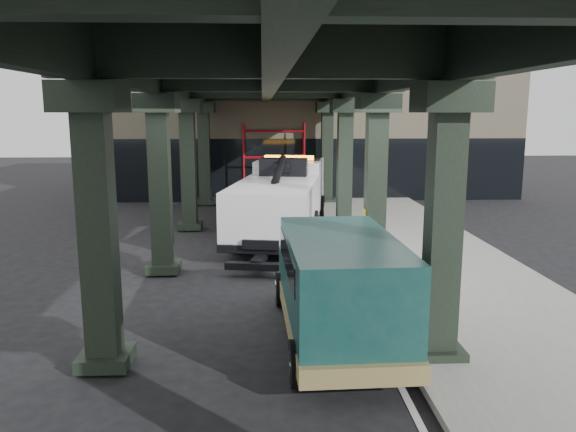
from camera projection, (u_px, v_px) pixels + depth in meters
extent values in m
plane|color=black|center=(286.00, 294.00, 14.14)|extent=(90.00, 90.00, 0.00)
cube|color=gray|center=(438.00, 267.00, 16.30)|extent=(5.00, 40.00, 0.15)
cube|color=silver|center=(342.00, 271.00, 16.18)|extent=(0.12, 38.00, 0.01)
cube|color=black|center=(443.00, 228.00, 9.88)|extent=(0.55, 0.55, 5.00)
cube|color=black|center=(450.00, 97.00, 9.47)|extent=(1.10, 1.10, 0.50)
cube|color=black|center=(437.00, 351.00, 10.30)|extent=(0.90, 0.90, 0.24)
cube|color=black|center=(375.00, 185.00, 15.77)|extent=(0.55, 0.55, 5.00)
cube|color=black|center=(378.00, 103.00, 15.36)|extent=(1.10, 1.10, 0.50)
cube|color=black|center=(373.00, 264.00, 16.19)|extent=(0.90, 0.90, 0.24)
cube|color=black|center=(345.00, 165.00, 21.66)|extent=(0.55, 0.55, 5.00)
cube|color=black|center=(346.00, 106.00, 21.25)|extent=(1.10, 1.10, 0.50)
cube|color=black|center=(343.00, 224.00, 22.08)|extent=(0.90, 0.90, 0.24)
cube|color=black|center=(327.00, 154.00, 27.56)|extent=(0.55, 0.55, 5.00)
cube|color=black|center=(327.00, 107.00, 27.15)|extent=(1.10, 1.10, 0.50)
cube|color=black|center=(326.00, 200.00, 27.98)|extent=(0.90, 0.90, 0.24)
cube|color=black|center=(98.00, 231.00, 9.61)|extent=(0.55, 0.55, 5.00)
cube|color=black|center=(90.00, 97.00, 9.20)|extent=(1.10, 1.10, 0.50)
cube|color=black|center=(106.00, 358.00, 10.03)|extent=(0.90, 0.90, 0.24)
cube|color=black|center=(160.00, 186.00, 15.50)|extent=(0.55, 0.55, 5.00)
cube|color=black|center=(157.00, 103.00, 15.09)|extent=(1.10, 1.10, 0.50)
cube|color=black|center=(164.00, 267.00, 15.92)|extent=(0.90, 0.90, 0.24)
cube|color=black|center=(188.00, 166.00, 21.39)|extent=(0.55, 0.55, 5.00)
cube|color=black|center=(186.00, 106.00, 20.99)|extent=(1.10, 1.10, 0.50)
cube|color=black|center=(190.00, 225.00, 21.82)|extent=(0.90, 0.90, 0.24)
cube|color=black|center=(204.00, 154.00, 27.29)|extent=(0.55, 0.55, 5.00)
cube|color=black|center=(203.00, 107.00, 26.88)|extent=(1.10, 1.10, 0.50)
cube|color=black|center=(206.00, 201.00, 27.71)|extent=(0.90, 0.90, 0.24)
cube|color=black|center=(379.00, 73.00, 15.22)|extent=(0.35, 32.00, 1.10)
cube|color=black|center=(156.00, 73.00, 14.95)|extent=(0.35, 32.00, 1.10)
cube|color=black|center=(268.00, 73.00, 15.08)|extent=(0.35, 32.00, 1.10)
cube|color=black|center=(268.00, 46.00, 14.95)|extent=(7.40, 32.00, 0.30)
cube|color=#C6B793|center=(306.00, 121.00, 33.15)|extent=(22.00, 10.00, 8.00)
cylinder|color=#A90D16|center=(244.00, 163.00, 28.35)|extent=(0.08, 0.08, 4.00)
cylinder|color=#A90D16|center=(244.00, 164.00, 27.56)|extent=(0.08, 0.08, 4.00)
cylinder|color=#A90D16|center=(303.00, 163.00, 28.48)|extent=(0.08, 0.08, 4.00)
cylinder|color=#A90D16|center=(304.00, 164.00, 27.70)|extent=(0.08, 0.08, 4.00)
cylinder|color=#A90D16|center=(274.00, 182.00, 28.60)|extent=(3.00, 0.08, 0.08)
cylinder|color=#A90D16|center=(274.00, 157.00, 28.36)|extent=(3.00, 0.08, 0.08)
cylinder|color=#A90D16|center=(274.00, 131.00, 28.12)|extent=(3.00, 0.08, 0.08)
cube|color=black|center=(280.00, 219.00, 20.02)|extent=(2.45, 8.14, 0.27)
cube|color=white|center=(290.00, 184.00, 22.53)|extent=(2.94, 2.98, 1.94)
cube|color=white|center=(293.00, 193.00, 23.73)|extent=(2.62, 1.18, 0.97)
cube|color=black|center=(291.00, 170.00, 22.70)|extent=(2.58, 1.79, 0.92)
cube|color=white|center=(275.00, 205.00, 18.69)|extent=(3.47, 5.75, 1.51)
cube|color=orange|center=(289.00, 158.00, 22.13)|extent=(1.96, 0.63, 0.17)
cube|color=black|center=(283.00, 167.00, 20.59)|extent=(1.81, 0.93, 0.65)
cylinder|color=black|center=(276.00, 181.00, 18.75)|extent=(0.90, 3.75, 1.44)
cube|color=black|center=(261.00, 257.00, 16.20)|extent=(0.58, 1.54, 0.19)
cube|color=black|center=(256.00, 266.00, 15.48)|extent=(1.74, 0.56, 0.19)
cylinder|color=black|center=(262.00, 208.00, 23.19)|extent=(0.58, 1.23, 1.18)
cylinder|color=silver|center=(262.00, 208.00, 23.19)|extent=(0.53, 0.71, 0.65)
cylinder|color=black|center=(319.00, 210.00, 22.90)|extent=(0.58, 1.23, 1.18)
cylinder|color=silver|center=(319.00, 210.00, 22.90)|extent=(0.53, 0.71, 0.65)
cylinder|color=black|center=(245.00, 225.00, 19.73)|extent=(0.58, 1.23, 1.18)
cylinder|color=silver|center=(245.00, 225.00, 19.73)|extent=(0.53, 0.71, 0.65)
cylinder|color=black|center=(312.00, 227.00, 19.43)|extent=(0.58, 1.23, 1.18)
cylinder|color=silver|center=(312.00, 227.00, 19.43)|extent=(0.53, 0.71, 0.65)
cylinder|color=black|center=(236.00, 234.00, 18.36)|extent=(0.58, 1.23, 1.18)
cylinder|color=silver|center=(236.00, 234.00, 18.36)|extent=(0.53, 0.71, 0.65)
cylinder|color=black|center=(308.00, 236.00, 18.06)|extent=(0.58, 1.23, 1.18)
cylinder|color=silver|center=(308.00, 236.00, 18.06)|extent=(0.53, 0.71, 0.65)
cube|color=#103B38|center=(322.00, 267.00, 13.25)|extent=(1.98, 1.11, 0.86)
cube|color=#103B38|center=(341.00, 285.00, 10.62)|extent=(2.14, 4.34, 1.85)
cube|color=olive|center=(337.00, 316.00, 11.13)|extent=(2.21, 5.39, 0.33)
cube|color=black|center=(324.00, 239.00, 12.74)|extent=(1.87, 0.47, 0.79)
cube|color=black|center=(339.00, 257.00, 10.81)|extent=(2.14, 3.49, 0.52)
cube|color=silver|center=(319.00, 276.00, 13.82)|extent=(1.90, 0.18, 0.29)
cylinder|color=black|center=(282.00, 289.00, 13.22)|extent=(0.29, 0.81, 0.80)
cylinder|color=silver|center=(282.00, 289.00, 13.22)|extent=(0.32, 0.45, 0.44)
cylinder|color=black|center=(361.00, 287.00, 13.37)|extent=(0.29, 0.81, 0.80)
cylinder|color=silver|center=(361.00, 287.00, 13.37)|extent=(0.32, 0.45, 0.44)
cylinder|color=black|center=(298.00, 363.00, 9.31)|extent=(0.29, 0.81, 0.80)
cylinder|color=silver|center=(298.00, 363.00, 9.31)|extent=(0.32, 0.45, 0.44)
cylinder|color=black|center=(410.00, 360.00, 9.45)|extent=(0.29, 0.81, 0.80)
cylinder|color=silver|center=(410.00, 360.00, 9.45)|extent=(0.32, 0.45, 0.44)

